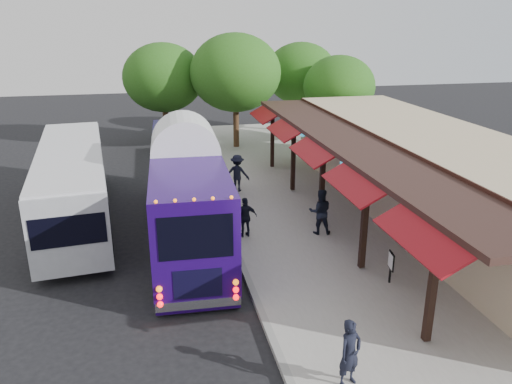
{
  "coord_description": "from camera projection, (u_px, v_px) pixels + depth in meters",
  "views": [
    {
      "loc": [
        -2.66,
        -13.49,
        7.85
      ],
      "look_at": [
        1.05,
        3.56,
        1.8
      ],
      "focal_mm": 35.0,
      "sensor_mm": 36.0,
      "label": 1
    }
  ],
  "objects": [
    {
      "name": "sidewalk",
      "position": [
        349.0,
        222.0,
        20.23
      ],
      "size": [
        10.0,
        40.0,
        0.15
      ],
      "primitive_type": "cube",
      "color": "#9E9B93",
      "rests_on": "ground"
    },
    {
      "name": "coach_bus",
      "position": [
        187.0,
        186.0,
        18.56
      ],
      "size": [
        2.84,
        11.56,
        3.67
      ],
      "rotation": [
        0.0,
        0.0,
        -0.04
      ],
      "color": "#260862",
      "rests_on": "ground"
    },
    {
      "name": "ped_b",
      "position": [
        320.0,
        212.0,
        18.7
      ],
      "size": [
        0.98,
        0.83,
        1.75
      ],
      "primitive_type": "imported",
      "rotation": [
        0.0,
        0.0,
        2.92
      ],
      "color": "black",
      "rests_on": "sidewalk"
    },
    {
      "name": "ground",
      "position": [
        247.0,
        285.0,
        15.56
      ],
      "size": [
        90.0,
        90.0,
        0.0
      ],
      "primitive_type": "plane",
      "color": "black",
      "rests_on": "ground"
    },
    {
      "name": "tree_left",
      "position": [
        235.0,
        73.0,
        30.45
      ],
      "size": [
        5.58,
        5.58,
        7.15
      ],
      "color": "#382314",
      "rests_on": "ground"
    },
    {
      "name": "ped_d",
      "position": [
        237.0,
        173.0,
        23.39
      ],
      "size": [
        1.3,
        1.08,
        1.75
      ],
      "primitive_type": "imported",
      "rotation": [
        0.0,
        0.0,
        2.69
      ],
      "color": "black",
      "rests_on": "sidewalk"
    },
    {
      "name": "tree_right",
      "position": [
        339.0,
        86.0,
        31.44
      ],
      "size": [
        4.52,
        4.52,
        5.79
      ],
      "color": "#382314",
      "rests_on": "ground"
    },
    {
      "name": "tree_far",
      "position": [
        163.0,
        78.0,
        31.64
      ],
      "size": [
        5.1,
        5.1,
        6.53
      ],
      "color": "#382314",
      "rests_on": "ground"
    },
    {
      "name": "ped_a",
      "position": [
        350.0,
        353.0,
        10.89
      ],
      "size": [
        0.69,
        0.58,
        1.6
      ],
      "primitive_type": "imported",
      "rotation": [
        0.0,
        0.0,
        0.41
      ],
      "color": "black",
      "rests_on": "sidewalk"
    },
    {
      "name": "city_bus",
      "position": [
        73.0,
        182.0,
        20.02
      ],
      "size": [
        3.56,
        11.41,
        3.02
      ],
      "rotation": [
        0.0,
        0.0,
        0.1
      ],
      "color": "#989AA0",
      "rests_on": "ground"
    },
    {
      "name": "station_shelter",
      "position": [
        429.0,
        175.0,
        20.33
      ],
      "size": [
        8.15,
        20.0,
        3.6
      ],
      "color": "#C9B38B",
      "rests_on": "ground"
    },
    {
      "name": "curb",
      "position": [
        228.0,
        232.0,
        19.24
      ],
      "size": [
        0.2,
        40.0,
        0.16
      ],
      "primitive_type": "cube",
      "color": "gray",
      "rests_on": "ground"
    },
    {
      "name": "sign_board",
      "position": [
        391.0,
        262.0,
        15.19
      ],
      "size": [
        0.12,
        0.46,
        1.02
      ],
      "rotation": [
        0.0,
        0.0,
        -0.16
      ],
      "color": "black",
      "rests_on": "sidewalk"
    },
    {
      "name": "tree_mid",
      "position": [
        301.0,
        73.0,
        34.93
      ],
      "size": [
        5.01,
        5.01,
        6.41
      ],
      "color": "#382314",
      "rests_on": "ground"
    },
    {
      "name": "ped_c",
      "position": [
        245.0,
        217.0,
        18.47
      ],
      "size": [
        0.94,
        0.49,
        1.53
      ],
      "primitive_type": "imported",
      "rotation": [
        0.0,
        0.0,
        3.27
      ],
      "color": "black",
      "rests_on": "sidewalk"
    }
  ]
}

